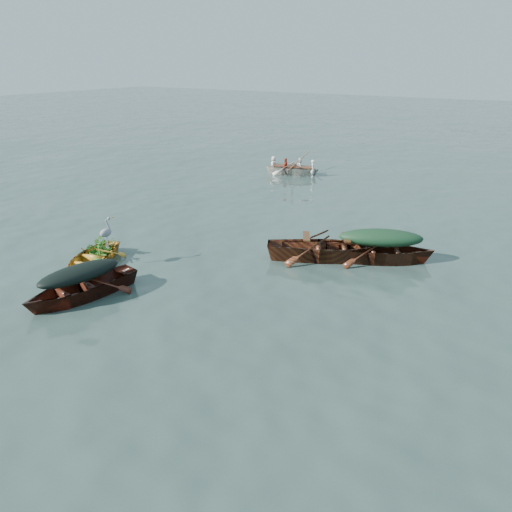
{
  "coord_description": "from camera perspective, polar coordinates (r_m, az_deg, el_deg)",
  "views": [
    {
      "loc": [
        7.45,
        -9.5,
        5.74
      ],
      "look_at": [
        0.55,
        1.59,
        0.5
      ],
      "focal_mm": 35.0,
      "sensor_mm": 36.0,
      "label": 1
    }
  ],
  "objects": [
    {
      "name": "ground",
      "position": [
        13.37,
        -5.62,
        -3.69
      ],
      "size": [
        140.0,
        140.0,
        0.0
      ],
      "primitive_type": "plane",
      "color": "#364C45",
      "rests_on": "ground"
    },
    {
      "name": "yellow_dinghy",
      "position": [
        15.48,
        -18.25,
        -1.06
      ],
      "size": [
        2.43,
        3.53,
        0.88
      ],
      "primitive_type": "imported",
      "rotation": [
        0.0,
        0.0,
        0.35
      ],
      "color": "orange",
      "rests_on": "ground"
    },
    {
      "name": "dark_covered_boat",
      "position": [
        13.56,
        -19.21,
        -4.51
      ],
      "size": [
        2.2,
        4.16,
        1.01
      ],
      "primitive_type": "imported",
      "rotation": [
        0.0,
        0.0,
        -0.19
      ],
      "color": "#512313",
      "rests_on": "ground"
    },
    {
      "name": "green_tarp_boat",
      "position": [
        15.45,
        13.84,
        -0.63
      ],
      "size": [
        4.61,
        3.17,
        1.04
      ],
      "primitive_type": "imported",
      "rotation": [
        0.0,
        0.0,
        2.02
      ],
      "color": "#4E2912",
      "rests_on": "ground"
    },
    {
      "name": "open_wooden_boat",
      "position": [
        15.31,
        7.9,
        -0.39
      ],
      "size": [
        5.04,
        3.62,
        1.17
      ],
      "primitive_type": "imported",
      "rotation": [
        0.0,
        0.0,
        2.05
      ],
      "color": "brown",
      "rests_on": "ground"
    },
    {
      "name": "rowed_boat",
      "position": [
        26.47,
        4.21,
        9.27
      ],
      "size": [
        4.03,
        1.98,
        0.9
      ],
      "primitive_type": "imported",
      "rotation": [
        0.0,
        0.0,
        1.79
      ],
      "color": "white",
      "rests_on": "ground"
    },
    {
      "name": "dark_tarp_cover",
      "position": [
        13.27,
        -19.58,
        -1.78
      ],
      "size": [
        1.21,
        2.29,
        0.4
      ],
      "primitive_type": "ellipsoid",
      "rotation": [
        0.0,
        0.0,
        -0.19
      ],
      "color": "black",
      "rests_on": "dark_covered_boat"
    },
    {
      "name": "green_tarp_cover",
      "position": [
        15.17,
        14.11,
        2.1
      ],
      "size": [
        2.54,
        1.74,
        0.52
      ],
      "primitive_type": "ellipsoid",
      "rotation": [
        0.0,
        0.0,
        2.02
      ],
      "color": "#163722",
      "rests_on": "green_tarp_boat"
    },
    {
      "name": "thwart_benches",
      "position": [
        15.09,
        8.01,
        1.75
      ],
      "size": [
        2.59,
        1.94,
        0.04
      ],
      "primitive_type": null,
      "rotation": [
        0.0,
        0.0,
        2.05
      ],
      "color": "#42230F",
      "rests_on": "open_wooden_boat"
    },
    {
      "name": "heron",
      "position": [
        14.95,
        -16.73,
        2.01
      ],
      "size": [
        0.4,
        0.47,
        0.92
      ],
      "primitive_type": null,
      "rotation": [
        0.0,
        0.0,
        0.35
      ],
      "color": "#9FA3A8",
      "rests_on": "yellow_dinghy"
    },
    {
      "name": "dinghy_weeds",
      "position": [
        15.66,
        -17.51,
        2.19
      ],
      "size": [
        0.97,
        1.08,
        0.6
      ],
      "primitive_type": "imported",
      "rotation": [
        0.0,
        0.0,
        0.35
      ],
      "color": "#20631A",
      "rests_on": "yellow_dinghy"
    },
    {
      "name": "rowers",
      "position": [
        26.3,
        4.26,
        11.03
      ],
      "size": [
        2.87,
        1.61,
        0.76
      ],
      "primitive_type": "imported",
      "rotation": [
        0.0,
        0.0,
        1.79
      ],
      "color": "white",
      "rests_on": "rowed_boat"
    },
    {
      "name": "oars",
      "position": [
        26.37,
        4.24,
        10.28
      ],
      "size": [
        1.15,
        2.67,
        0.06
      ],
      "primitive_type": null,
      "rotation": [
        0.0,
        0.0,
        1.79
      ],
      "color": "#A1663D",
      "rests_on": "rowed_boat"
    }
  ]
}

